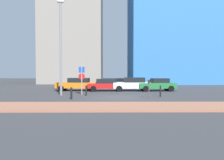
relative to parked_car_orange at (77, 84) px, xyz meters
The scene contains 14 objects.
ground_plane 8.43m from the parked_car_orange, 58.37° to the right, with size 120.00×120.00×0.00m, color #38383A.
sidewalk_brick 13.67m from the parked_car_orange, 71.18° to the right, with size 40.00×3.47×0.14m, color #9E664C.
parked_car_orange is the anchor object (origin of this frame).
parked_car_red 3.31m from the parked_car_orange, ahead, with size 4.17×2.13×1.37m.
parked_car_white 6.25m from the parked_car_orange, ahead, with size 4.18×2.14×1.53m.
parked_car_green 9.07m from the parked_car_orange, ahead, with size 4.27×2.17×1.44m.
parking_sign_post 4.85m from the parked_car_orange, 77.18° to the right, with size 0.58×0.19×2.66m.
parking_meter 10.37m from the parked_car_orange, 48.03° to the right, with size 0.18×0.14×1.51m.
street_lamp 6.84m from the parked_car_orange, 98.08° to the right, with size 0.70×0.36×8.69m.
traffic_bollard_near 5.73m from the parked_car_orange, 74.17° to the right, with size 0.13×0.13×0.93m, color black.
traffic_bollard_mid 8.49m from the parked_car_orange, 85.33° to the right, with size 0.16×0.16×0.94m, color black.
traffic_bollard_far 10.47m from the parked_car_orange, 39.25° to the right, with size 0.13×0.13×0.98m, color black.
building_colorful_midrise 27.61m from the parked_car_orange, 51.07° to the left, with size 15.08×13.73×28.73m, color #3372BF.
building_under_construction 23.31m from the parked_car_orange, 99.83° to the left, with size 11.19×11.23×25.59m, color gray.
Camera 1 is at (-0.68, -20.27, 2.17)m, focal length 38.67 mm.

